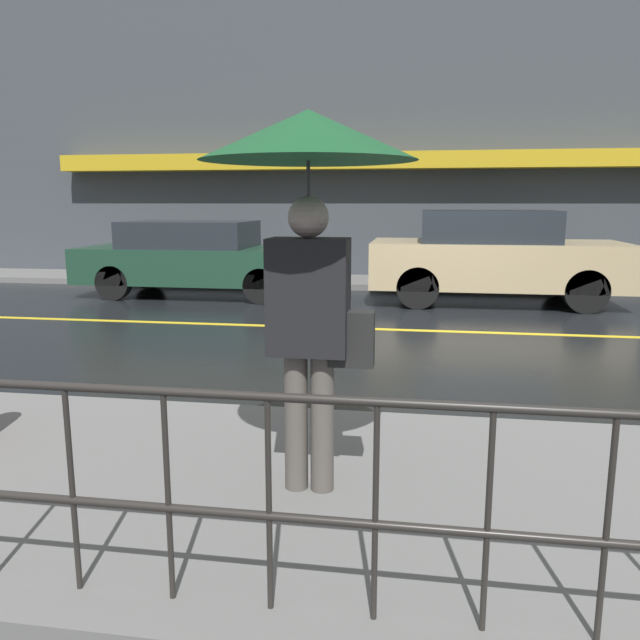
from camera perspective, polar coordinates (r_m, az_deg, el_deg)
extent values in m
plane|color=black|center=(8.62, 10.74, -1.01)|extent=(80.00, 80.00, 0.00)
cube|color=#60605E|center=(3.70, 12.91, -16.30)|extent=(28.00, 2.71, 0.12)
cube|color=#60605E|center=(13.22, 10.23, 3.30)|extent=(28.00, 1.73, 0.12)
cube|color=gold|center=(8.62, 10.74, -0.99)|extent=(25.20, 0.12, 0.01)
cube|color=#383D42|center=(14.21, 10.60, 16.71)|extent=(28.00, 0.30, 6.51)
cube|color=#B79319|center=(13.73, 10.55, 14.19)|extent=(16.80, 0.55, 0.35)
cylinder|color=black|center=(2.32, 15.61, -7.76)|extent=(12.00, 0.04, 0.04)
cylinder|color=black|center=(2.51, 15.03, -18.34)|extent=(12.00, 0.04, 0.04)
cylinder|color=black|center=(2.84, -21.70, -14.27)|extent=(0.02, 0.02, 0.88)
cylinder|color=black|center=(2.66, -13.71, -15.52)|extent=(0.02, 0.02, 0.88)
cylinder|color=black|center=(2.54, -4.69, -16.56)|extent=(0.02, 0.02, 0.88)
cylinder|color=black|center=(2.48, 5.08, -17.24)|extent=(0.02, 0.02, 0.88)
cylinder|color=black|center=(2.49, 15.08, -17.45)|extent=(0.02, 0.02, 0.88)
cylinder|color=black|center=(2.57, 24.71, -17.18)|extent=(0.02, 0.02, 0.88)
cylinder|color=#4C4742|center=(3.54, -2.20, -9.23)|extent=(0.13, 0.13, 0.79)
cylinder|color=#4C4742|center=(3.52, 0.21, -9.37)|extent=(0.13, 0.13, 0.79)
cube|color=black|center=(3.35, -1.04, 2.15)|extent=(0.43, 0.26, 0.63)
sphere|color=gray|center=(3.32, -1.06, 9.37)|extent=(0.22, 0.22, 0.22)
cylinder|color=#262628|center=(3.32, -1.06, 8.22)|extent=(0.02, 0.02, 0.71)
cone|color=#144723|center=(3.33, -1.09, 16.55)|extent=(1.14, 1.14, 0.26)
cube|color=black|center=(3.36, 2.93, -1.71)|extent=(0.24, 0.12, 0.30)
cube|color=#193828|center=(11.88, -10.89, 5.01)|extent=(4.39, 1.73, 0.64)
cube|color=#1E2328|center=(11.90, -11.79, 7.69)|extent=(2.28, 1.59, 0.48)
cylinder|color=black|center=(12.24, -3.62, 4.05)|extent=(0.62, 0.22, 0.62)
cylinder|color=black|center=(10.79, -5.37, 3.13)|extent=(0.62, 0.22, 0.62)
cylinder|color=black|center=(13.11, -15.35, 4.13)|extent=(0.62, 0.22, 0.62)
cylinder|color=black|center=(11.77, -18.35, 3.26)|extent=(0.62, 0.22, 0.62)
cube|color=tan|center=(11.23, 15.73, 4.96)|extent=(4.24, 1.90, 0.77)
cube|color=#1E2328|center=(11.17, 15.03, 8.30)|extent=(2.20, 1.75, 0.53)
cylinder|color=black|center=(12.31, 21.31, 3.55)|extent=(0.69, 0.22, 0.69)
cylinder|color=black|center=(10.69, 23.16, 2.43)|extent=(0.69, 0.22, 0.69)
cylinder|color=black|center=(12.03, 8.97, 4.00)|extent=(0.69, 0.22, 0.69)
cylinder|color=black|center=(10.36, 8.92, 2.94)|extent=(0.69, 0.22, 0.69)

